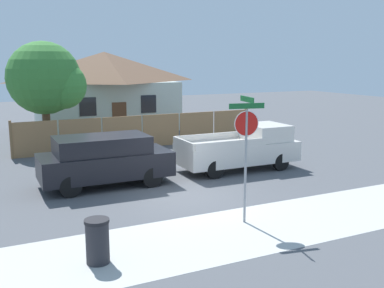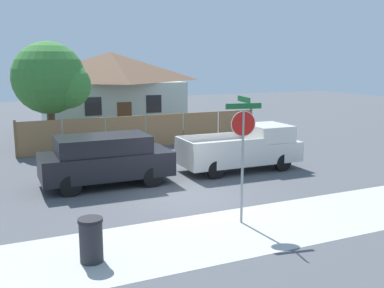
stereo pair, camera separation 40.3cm
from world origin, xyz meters
TOP-DOWN VIEW (x-y plane):
  - ground_plane at (0.00, 0.00)m, footprint 80.00×80.00m
  - sidewalk_strip at (0.00, -3.60)m, footprint 36.00×3.20m
  - wooden_fence at (1.73, 8.70)m, footprint 12.94×0.12m
  - house at (1.86, 16.16)m, footprint 9.16×6.53m
  - oak_tree at (-2.65, 10.29)m, footprint 3.85×3.66m
  - red_suv at (-1.99, 2.32)m, footprint 4.70×2.10m
  - orange_pickup at (3.87, 2.32)m, footprint 5.05×2.07m
  - stop_sign at (0.53, -3.09)m, footprint 1.01×0.91m
  - trash_bin at (-3.86, -3.84)m, footprint 0.56×0.56m

SIDE VIEW (x-z plane):
  - ground_plane at x=0.00m, z-range 0.00..0.00m
  - sidewalk_strip at x=0.00m, z-range 0.00..0.01m
  - trash_bin at x=-3.86m, z-range 0.01..1.04m
  - wooden_fence at x=1.73m, z-range -0.05..1.74m
  - orange_pickup at x=3.87m, z-range -0.04..1.79m
  - red_suv at x=-1.99m, z-range 0.08..1.92m
  - stop_sign at x=0.53m, z-range 0.66..4.21m
  - house at x=1.86m, z-range 0.09..5.16m
  - oak_tree at x=-2.65m, z-range 0.81..6.28m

